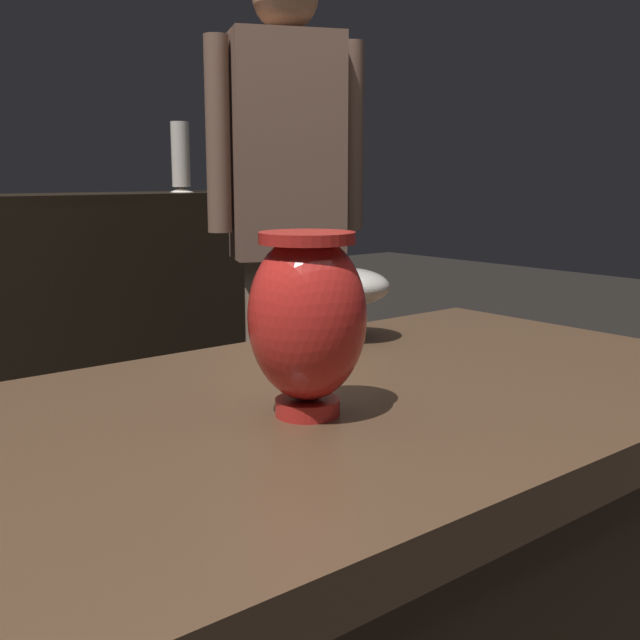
{
  "coord_description": "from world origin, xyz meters",
  "views": [
    {
      "loc": [
        -0.58,
        -0.68,
        1.06
      ],
      "look_at": [
        -0.03,
        -0.02,
        0.9
      ],
      "focal_mm": 43.46,
      "sensor_mm": 36.0,
      "label": 1
    }
  ],
  "objects_px": {
    "visitor_near_right": "(287,205)",
    "vase_tall_behind": "(348,288)",
    "vase_centerpiece": "(307,317)",
    "shelf_vase_far_right": "(181,159)"
  },
  "relations": [
    {
      "from": "vase_centerpiece",
      "to": "shelf_vase_far_right",
      "type": "distance_m",
      "value": 2.49
    },
    {
      "from": "vase_tall_behind",
      "to": "visitor_near_right",
      "type": "height_order",
      "value": "visitor_near_right"
    },
    {
      "from": "visitor_near_right",
      "to": "vase_tall_behind",
      "type": "bearing_deg",
      "value": 81.8
    },
    {
      "from": "visitor_near_right",
      "to": "shelf_vase_far_right",
      "type": "bearing_deg",
      "value": -78.61
    },
    {
      "from": "vase_centerpiece",
      "to": "vase_tall_behind",
      "type": "bearing_deg",
      "value": 42.34
    },
    {
      "from": "vase_tall_behind",
      "to": "visitor_near_right",
      "type": "relative_size",
      "value": 0.08
    },
    {
      "from": "shelf_vase_far_right",
      "to": "vase_centerpiece",
      "type": "bearing_deg",
      "value": -116.51
    },
    {
      "from": "vase_centerpiece",
      "to": "shelf_vase_far_right",
      "type": "bearing_deg",
      "value": 63.49
    },
    {
      "from": "vase_tall_behind",
      "to": "shelf_vase_far_right",
      "type": "distance_m",
      "value": 2.12
    },
    {
      "from": "visitor_near_right",
      "to": "vase_centerpiece",
      "type": "bearing_deg",
      "value": 77.58
    }
  ]
}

